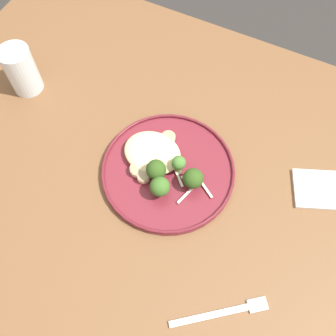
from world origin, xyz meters
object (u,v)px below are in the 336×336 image
at_px(seared_scallop_tiny_bay, 135,153).
at_px(broccoli_floret_rear_charred, 156,170).
at_px(seared_scallop_right_edge, 155,144).
at_px(broccoli_floret_left_leaning, 160,187).
at_px(broccoli_floret_right_tilted, 179,164).
at_px(dinner_plate, 168,170).
at_px(seared_scallop_rear_pale, 138,169).
at_px(seared_scallop_half_hidden, 143,177).
at_px(dinner_fork, 223,313).
at_px(seared_scallop_left_edge, 168,138).
at_px(water_glass, 22,72).
at_px(seared_scallop_front_small, 153,162).
at_px(broccoli_floret_split_head, 193,179).
at_px(folded_napkin, 329,190).

bearing_deg(seared_scallop_tiny_bay, broccoli_floret_rear_charred, -22.88).
distance_m(seared_scallop_right_edge, broccoli_floret_left_leaning, 0.12).
relative_size(seared_scallop_tiny_bay, broccoli_floret_right_tilted, 0.67).
distance_m(dinner_plate, seared_scallop_rear_pale, 0.07).
distance_m(seared_scallop_tiny_bay, seared_scallop_half_hidden, 0.06).
bearing_deg(dinner_fork, seared_scallop_left_edge, 131.53).
height_order(water_glass, dinner_fork, water_glass).
relative_size(seared_scallop_half_hidden, broccoli_floret_left_leaning, 0.50).
distance_m(dinner_plate, seared_scallop_tiny_bay, 0.08).
relative_size(seared_scallop_left_edge, seared_scallop_tiny_bay, 0.87).
xyz_separation_m(seared_scallop_tiny_bay, seared_scallop_front_small, (0.04, -0.00, 0.00)).
height_order(seared_scallop_left_edge, broccoli_floret_rear_charred, broccoli_floret_rear_charred).
bearing_deg(broccoli_floret_right_tilted, broccoli_floret_split_head, -22.05).
bearing_deg(seared_scallop_right_edge, seared_scallop_rear_pale, -92.58).
bearing_deg(seared_scallop_rear_pale, seared_scallop_front_small, 55.29).
bearing_deg(seared_scallop_rear_pale, broccoli_floret_left_leaning, -20.23).
distance_m(seared_scallop_rear_pale, broccoli_floret_rear_charred, 0.05).
distance_m(seared_scallop_left_edge, seared_scallop_right_edge, 0.03).
relative_size(seared_scallop_left_edge, folded_napkin, 0.21).
bearing_deg(seared_scallop_half_hidden, seared_scallop_right_edge, 100.65).
distance_m(broccoli_floret_rear_charred, dinner_fork, 0.30).
bearing_deg(seared_scallop_front_small, dinner_plate, 3.66).
height_order(seared_scallop_tiny_bay, seared_scallop_half_hidden, seared_scallop_tiny_bay).
relative_size(broccoli_floret_split_head, dinner_fork, 0.34).
height_order(seared_scallop_tiny_bay, seared_scallop_front_small, seared_scallop_front_small).
relative_size(broccoli_floret_left_leaning, water_glass, 0.45).
xyz_separation_m(seared_scallop_right_edge, seared_scallop_rear_pale, (-0.00, -0.07, -0.00)).
relative_size(seared_scallop_rear_pale, water_glass, 0.29).
xyz_separation_m(seared_scallop_right_edge, broccoli_floret_right_tilted, (0.07, -0.03, 0.02)).
distance_m(broccoli_floret_split_head, water_glass, 0.48).
relative_size(seared_scallop_half_hidden, broccoli_floret_rear_charred, 0.42).
relative_size(seared_scallop_rear_pale, folded_napkin, 0.23).
height_order(seared_scallop_half_hidden, dinner_fork, seared_scallop_half_hidden).
bearing_deg(seared_scallop_left_edge, broccoli_floret_left_leaning, -71.29).
xyz_separation_m(seared_scallop_tiny_bay, folded_napkin, (0.41, 0.11, -0.02)).
height_order(seared_scallop_front_small, dinner_fork, seared_scallop_front_small).
distance_m(seared_scallop_half_hidden, seared_scallop_rear_pale, 0.02).
bearing_deg(water_glass, broccoli_floret_left_leaning, -15.47).
bearing_deg(broccoli_floret_rear_charred, broccoli_floret_right_tilted, 47.22).
bearing_deg(folded_napkin, seared_scallop_left_edge, -173.00).
bearing_deg(seared_scallop_rear_pale, seared_scallop_half_hidden, -29.60).
xyz_separation_m(seared_scallop_half_hidden, broccoli_floret_left_leaning, (0.05, -0.01, 0.02)).
distance_m(seared_scallop_rear_pale, dinner_fork, 0.33).
bearing_deg(seared_scallop_right_edge, broccoli_floret_split_head, -23.30).
distance_m(seared_scallop_left_edge, seared_scallop_front_small, 0.07).
relative_size(broccoli_floret_rear_charred, folded_napkin, 0.42).
bearing_deg(seared_scallop_right_edge, seared_scallop_left_edge, 54.26).
distance_m(seared_scallop_tiny_bay, seared_scallop_front_small, 0.04).
height_order(broccoli_floret_split_head, water_glass, water_glass).
bearing_deg(folded_napkin, broccoli_floret_left_leaning, -152.11).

